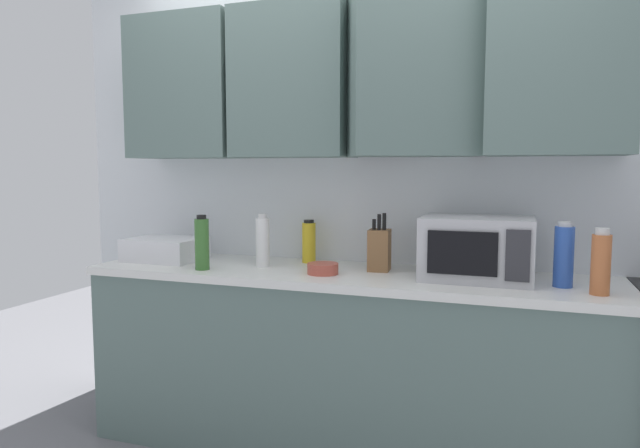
# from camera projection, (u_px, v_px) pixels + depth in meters

# --- Properties ---
(wall_back_with_cabinets) EXTENTS (3.39, 0.55, 2.60)m
(wall_back_with_cabinets) POSITION_uv_depth(u_px,v_px,m) (357.00, 132.00, 2.87)
(wall_back_with_cabinets) COLOR white
(wall_back_with_cabinets) RESTS_ON ground_plane
(counter_run) EXTENTS (2.52, 0.63, 0.90)m
(counter_run) POSITION_uv_depth(u_px,v_px,m) (343.00, 362.00, 2.76)
(counter_run) COLOR slate
(counter_run) RESTS_ON ground_plane
(microwave) EXTENTS (0.48, 0.37, 0.28)m
(microwave) POSITION_uv_depth(u_px,v_px,m) (477.00, 248.00, 2.52)
(microwave) COLOR #B7B7BC
(microwave) RESTS_ON counter_run
(dish_rack) EXTENTS (0.38, 0.30, 0.12)m
(dish_rack) POSITION_uv_depth(u_px,v_px,m) (165.00, 249.00, 3.05)
(dish_rack) COLOR silver
(dish_rack) RESTS_ON counter_run
(knife_block) EXTENTS (0.11, 0.13, 0.28)m
(knife_block) POSITION_uv_depth(u_px,v_px,m) (379.00, 249.00, 2.73)
(knife_block) COLOR brown
(knife_block) RESTS_ON counter_run
(bottle_yellow_mustard) EXTENTS (0.07, 0.07, 0.22)m
(bottle_yellow_mustard) POSITION_uv_depth(u_px,v_px,m) (309.00, 242.00, 2.97)
(bottle_yellow_mustard) COLOR gold
(bottle_yellow_mustard) RESTS_ON counter_run
(bottle_blue_cleaner) EXTENTS (0.08, 0.08, 0.27)m
(bottle_blue_cleaner) POSITION_uv_depth(u_px,v_px,m) (564.00, 256.00, 2.35)
(bottle_blue_cleaner) COLOR #2D56B7
(bottle_blue_cleaner) RESTS_ON counter_run
(bottle_white_jar) EXTENTS (0.07, 0.07, 0.27)m
(bottle_white_jar) POSITION_uv_depth(u_px,v_px,m) (263.00, 242.00, 2.84)
(bottle_white_jar) COLOR white
(bottle_white_jar) RESTS_ON counter_run
(bottle_green_oil) EXTENTS (0.07, 0.07, 0.27)m
(bottle_green_oil) POSITION_uv_depth(u_px,v_px,m) (202.00, 243.00, 2.76)
(bottle_green_oil) COLOR #386B2D
(bottle_green_oil) RESTS_ON counter_run
(bottle_spice_jar) EXTENTS (0.07, 0.07, 0.26)m
(bottle_spice_jar) POSITION_uv_depth(u_px,v_px,m) (601.00, 263.00, 2.20)
(bottle_spice_jar) COLOR #BC6638
(bottle_spice_jar) RESTS_ON counter_run
(bowl_ceramic_small) EXTENTS (0.15, 0.15, 0.05)m
(bowl_ceramic_small) POSITION_uv_depth(u_px,v_px,m) (323.00, 269.00, 2.65)
(bowl_ceramic_small) COLOR #B24C3D
(bowl_ceramic_small) RESTS_ON counter_run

